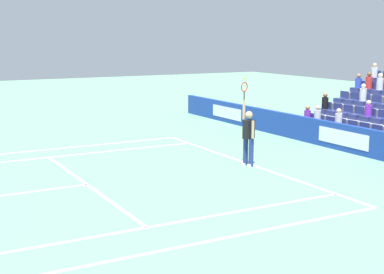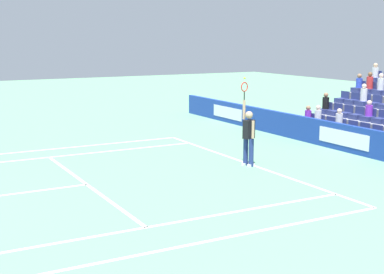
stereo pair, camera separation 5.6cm
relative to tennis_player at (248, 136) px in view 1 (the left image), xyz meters
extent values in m
cube|color=white|center=(0.25, -0.18, -0.99)|extent=(10.97, 0.10, 0.01)
cube|color=white|center=(0.25, 5.31, -0.99)|extent=(8.23, 0.10, 0.01)
cube|color=white|center=(4.36, 5.77, -0.99)|extent=(0.10, 11.89, 0.01)
cube|color=white|center=(-3.87, 5.77, -0.99)|extent=(0.10, 11.89, 0.01)
cube|color=white|center=(5.73, 5.77, -0.99)|extent=(0.10, 11.89, 0.01)
cube|color=white|center=(-5.24, 5.77, -0.99)|extent=(0.10, 11.89, 0.01)
cube|color=white|center=(0.25, -0.08, -0.99)|extent=(0.10, 0.20, 0.01)
cube|color=#193899|center=(0.25, -4.41, -0.50)|extent=(23.61, 0.20, 0.99)
cube|color=white|center=(0.25, -4.30, -0.50)|extent=(2.52, 0.01, 0.55)
cube|color=white|center=(8.12, -4.30, -0.50)|extent=(2.52, 0.01, 0.55)
cylinder|color=navy|center=(-0.12, -0.03, -0.54)|extent=(0.16, 0.16, 0.90)
cylinder|color=navy|center=(0.11, 0.03, -0.54)|extent=(0.16, 0.16, 0.90)
cube|color=white|center=(-0.12, -0.03, -0.95)|extent=(0.18, 0.28, 0.08)
cube|color=white|center=(0.11, 0.03, -0.95)|extent=(0.18, 0.28, 0.08)
cube|color=black|center=(-0.01, 0.00, 0.21)|extent=(0.30, 0.40, 0.60)
sphere|color=#D3A884|center=(-0.01, 0.00, 0.67)|extent=(0.24, 0.24, 0.24)
cylinder|color=#D3A884|center=(0.21, 0.05, 0.82)|extent=(0.09, 0.09, 0.62)
cylinder|color=#D3A884|center=(-0.23, -0.01, 0.23)|extent=(0.09, 0.09, 0.56)
cylinder|color=black|center=(0.21, 0.05, 1.27)|extent=(0.04, 0.04, 0.28)
torus|color=red|center=(0.21, 0.05, 1.55)|extent=(0.10, 0.31, 0.31)
sphere|color=#D1E533|center=(0.21, 0.05, 1.83)|extent=(0.07, 0.07, 0.07)
cube|color=gray|center=(0.25, -5.49, -0.78)|extent=(7.44, 0.95, 0.42)
cube|color=navy|center=(-0.06, -5.49, -0.47)|extent=(0.48, 0.44, 0.20)
cube|color=navy|center=(-0.06, -5.69, -0.22)|extent=(0.48, 0.04, 0.30)
cube|color=navy|center=(0.56, -5.49, -0.47)|extent=(0.48, 0.44, 0.20)
cube|color=navy|center=(0.56, -5.69, -0.22)|extent=(0.48, 0.04, 0.30)
cube|color=navy|center=(1.18, -5.49, -0.47)|extent=(0.48, 0.44, 0.20)
cube|color=navy|center=(1.18, -5.69, -0.22)|extent=(0.48, 0.04, 0.30)
cube|color=navy|center=(1.80, -5.49, -0.47)|extent=(0.48, 0.44, 0.20)
cube|color=navy|center=(1.80, -5.69, -0.22)|extent=(0.48, 0.04, 0.30)
cube|color=navy|center=(2.42, -5.49, -0.47)|extent=(0.48, 0.44, 0.20)
cube|color=navy|center=(2.42, -5.69, -0.22)|extent=(0.48, 0.04, 0.30)
cube|color=navy|center=(3.04, -5.49, -0.47)|extent=(0.48, 0.44, 0.20)
cube|color=navy|center=(3.04, -5.69, -0.22)|extent=(0.48, 0.04, 0.30)
cube|color=navy|center=(3.66, -5.49, -0.47)|extent=(0.48, 0.44, 0.20)
cube|color=navy|center=(3.66, -5.69, -0.22)|extent=(0.48, 0.04, 0.30)
cube|color=navy|center=(0.56, -6.44, -0.05)|extent=(0.48, 0.44, 0.20)
cube|color=navy|center=(0.56, -6.64, 0.20)|extent=(0.48, 0.04, 0.30)
cube|color=navy|center=(1.18, -6.44, -0.05)|extent=(0.48, 0.44, 0.20)
cube|color=navy|center=(1.18, -6.64, 0.20)|extent=(0.48, 0.04, 0.30)
cube|color=navy|center=(1.80, -6.44, -0.05)|extent=(0.48, 0.44, 0.20)
cube|color=navy|center=(1.80, -6.64, 0.20)|extent=(0.48, 0.04, 0.30)
cube|color=navy|center=(2.42, -6.44, -0.05)|extent=(0.48, 0.44, 0.20)
cube|color=navy|center=(2.42, -6.64, 0.20)|extent=(0.48, 0.04, 0.30)
cube|color=navy|center=(3.04, -6.44, -0.05)|extent=(0.48, 0.44, 0.20)
cube|color=navy|center=(3.04, -6.64, 0.20)|extent=(0.48, 0.04, 0.30)
cube|color=navy|center=(3.66, -6.44, -0.05)|extent=(0.48, 0.44, 0.20)
cube|color=navy|center=(3.66, -6.64, 0.20)|extent=(0.48, 0.04, 0.30)
cube|color=navy|center=(1.80, -7.39, 0.37)|extent=(0.48, 0.44, 0.20)
cube|color=navy|center=(1.80, -7.59, 0.62)|extent=(0.48, 0.04, 0.30)
cube|color=navy|center=(2.42, -7.39, 0.37)|extent=(0.48, 0.44, 0.20)
cube|color=navy|center=(2.42, -7.59, 0.62)|extent=(0.48, 0.04, 0.30)
cube|color=navy|center=(3.04, -7.39, 0.37)|extent=(0.48, 0.44, 0.20)
cube|color=navy|center=(3.04, -7.59, 0.62)|extent=(0.48, 0.04, 0.30)
cube|color=navy|center=(3.66, -7.39, 0.37)|extent=(0.48, 0.44, 0.20)
cube|color=navy|center=(3.66, -7.59, 0.62)|extent=(0.48, 0.04, 0.30)
cube|color=navy|center=(2.42, -8.34, 0.79)|extent=(0.48, 0.44, 0.20)
cube|color=navy|center=(2.42, -8.54, 1.04)|extent=(0.48, 0.04, 0.30)
cube|color=navy|center=(3.04, -8.34, 0.79)|extent=(0.48, 0.44, 0.20)
cube|color=navy|center=(3.04, -8.54, 1.04)|extent=(0.48, 0.04, 0.30)
cube|color=navy|center=(3.66, -8.34, 0.79)|extent=(0.48, 0.44, 0.20)
cube|color=navy|center=(3.66, -8.54, 1.04)|extent=(0.48, 0.04, 0.30)
cube|color=navy|center=(3.04, -9.29, 1.21)|extent=(0.48, 0.44, 0.20)
cube|color=navy|center=(3.66, -9.29, 1.21)|extent=(0.48, 0.44, 0.20)
cube|color=navy|center=(3.66, -9.49, 1.46)|extent=(0.48, 0.04, 0.30)
cylinder|color=white|center=(3.04, -5.54, -0.12)|extent=(0.28, 0.28, 0.51)
sphere|color=beige|center=(3.04, -5.54, 0.24)|extent=(0.20, 0.20, 0.20)
cylinder|color=white|center=(2.42, -8.39, 1.14)|extent=(0.28, 0.28, 0.51)
sphere|color=beige|center=(2.42, -8.39, 1.49)|extent=(0.20, 0.20, 0.20)
cylinder|color=white|center=(3.66, -9.34, 1.53)|extent=(0.28, 0.28, 0.45)
sphere|color=#D3A884|center=(3.66, -9.34, 1.85)|extent=(0.20, 0.20, 0.20)
cylinder|color=purple|center=(1.18, -6.49, 0.26)|extent=(0.28, 0.28, 0.42)
sphere|color=beige|center=(1.18, -6.49, 0.57)|extent=(0.20, 0.20, 0.20)
cylinder|color=red|center=(3.04, -8.39, 1.15)|extent=(0.28, 0.28, 0.53)
sphere|color=brown|center=(3.04, -8.39, 1.51)|extent=(0.20, 0.20, 0.20)
cylinder|color=white|center=(1.80, -5.54, -0.12)|extent=(0.28, 0.28, 0.51)
sphere|color=beige|center=(1.80, -5.54, 0.24)|extent=(0.20, 0.20, 0.20)
cylinder|color=blue|center=(3.66, -8.39, 1.10)|extent=(0.28, 0.28, 0.42)
sphere|color=#9E7251|center=(3.66, -8.39, 1.41)|extent=(0.20, 0.20, 0.20)
cylinder|color=black|center=(3.66, -6.49, 0.30)|extent=(0.28, 0.28, 0.51)
sphere|color=#9E7251|center=(3.66, -6.49, 0.65)|extent=(0.20, 0.20, 0.20)
cylinder|color=purple|center=(3.66, -5.54, -0.16)|extent=(0.28, 0.28, 0.42)
sphere|color=#9E7251|center=(3.66, -5.54, 0.15)|extent=(0.20, 0.20, 0.20)
cylinder|color=white|center=(2.42, -7.44, 0.73)|extent=(0.28, 0.28, 0.52)
sphere|color=beige|center=(2.42, -7.44, 1.09)|extent=(0.20, 0.20, 0.20)
camera|label=1|loc=(-14.60, 10.08, 3.13)|focal=52.42mm
camera|label=2|loc=(-14.62, 10.03, 3.13)|focal=52.42mm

